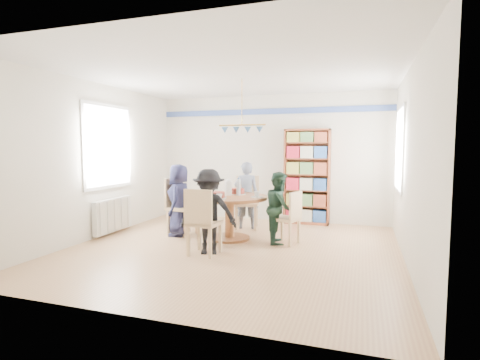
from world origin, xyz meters
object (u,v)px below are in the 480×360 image
at_px(radiator, 113,215).
at_px(chair_right, 290,215).
at_px(chair_far, 247,199).
at_px(person_far, 246,195).
at_px(dining_table, 230,207).
at_px(person_right, 279,208).
at_px(bookshelf, 307,177).
at_px(person_left, 179,200).
at_px(person_near, 209,212).
at_px(chair_left, 178,203).
at_px(chair_near, 202,219).

distance_m(radiator, chair_right, 3.23).
bearing_deg(chair_far, person_far, -81.09).
bearing_deg(dining_table, person_right, -0.07).
bearing_deg(bookshelf, person_left, -138.75).
height_order(person_near, bookshelf, bookshelf).
distance_m(chair_far, person_near, 1.95).
distance_m(person_far, person_near, 1.84).
height_order(radiator, chair_left, chair_left).
height_order(person_left, bookshelf, bookshelf).
relative_size(radiator, person_near, 0.79).
bearing_deg(person_near, dining_table, 74.11).
distance_m(radiator, person_far, 2.51).
bearing_deg(radiator, person_left, 12.46).
bearing_deg(chair_far, person_right, -49.36).
bearing_deg(person_right, bookshelf, -20.41).
relative_size(chair_right, chair_far, 0.86).
height_order(radiator, person_left, person_left).
height_order(radiator, person_far, person_far).
distance_m(chair_right, person_near, 1.39).
xyz_separation_m(person_left, person_far, (0.97, 0.94, 0.01)).
bearing_deg(chair_left, dining_table, -2.56).
bearing_deg(dining_table, person_left, -178.14).
bearing_deg(dining_table, radiator, -172.13).
bearing_deg(chair_left, chair_right, -2.12).
bearing_deg(chair_right, chair_near, -136.49).
bearing_deg(person_left, bookshelf, 120.71).
xyz_separation_m(radiator, person_near, (2.17, -0.63, 0.28)).
distance_m(person_left, person_far, 1.35).
bearing_deg(person_far, dining_table, 76.14).
relative_size(chair_left, person_far, 0.79).
xyz_separation_m(radiator, bookshelf, (3.23, 2.04, 0.61)).
distance_m(chair_right, person_right, 0.22).
relative_size(dining_table, chair_left, 1.26).
relative_size(dining_table, person_right, 1.10).
height_order(dining_table, bookshelf, bookshelf).
xyz_separation_m(chair_left, chair_right, (2.06, -0.08, -0.09)).
bearing_deg(chair_left, bookshelf, 39.21).
height_order(chair_near, person_far, person_far).
height_order(person_left, person_right, person_left).
height_order(dining_table, person_left, person_left).
bearing_deg(chair_right, chair_left, 177.88).
bearing_deg(person_left, chair_right, 79.44).
distance_m(chair_left, person_near, 1.41).
relative_size(person_far, person_near, 1.03).
bearing_deg(chair_left, chair_near, -49.26).
bearing_deg(chair_left, person_left, -52.46).
xyz_separation_m(chair_left, person_near, (1.01, -0.98, 0.06)).
distance_m(chair_near, person_right, 1.41).
distance_m(chair_left, person_left, 0.12).
xyz_separation_m(person_left, person_near, (0.96, -0.90, -0.01)).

